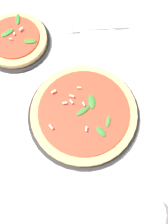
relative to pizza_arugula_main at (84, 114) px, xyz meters
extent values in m
plane|color=silver|center=(0.02, 0.02, -0.02)|extent=(6.00, 6.00, 0.00)
cylinder|color=black|center=(0.00, 0.00, -0.01)|extent=(0.32, 0.32, 0.01)
cylinder|color=tan|center=(0.00, 0.00, 0.00)|extent=(0.30, 0.30, 0.02)
cylinder|color=#B73823|center=(0.00, 0.00, 0.02)|extent=(0.25, 0.25, 0.01)
ellipsoid|color=#31732C|center=(-0.06, 0.04, 0.02)|extent=(0.02, 0.03, 0.01)
ellipsoid|color=#2E6928|center=(0.00, 0.00, 0.02)|extent=(0.05, 0.03, 0.01)
ellipsoid|color=#2B6929|center=(-0.04, 0.06, 0.02)|extent=(0.03, 0.04, 0.01)
ellipsoid|color=#2C6C28|center=(-0.02, -0.03, 0.02)|extent=(0.02, 0.04, 0.01)
cube|color=beige|center=(0.05, -0.03, 0.03)|extent=(0.01, 0.00, 0.01)
cube|color=beige|center=(0.01, -0.07, 0.03)|extent=(0.01, 0.00, 0.01)
cube|color=beige|center=(0.08, -0.06, 0.03)|extent=(0.01, 0.01, 0.01)
cube|color=beige|center=(0.00, -0.02, 0.03)|extent=(0.01, 0.01, 0.01)
cube|color=beige|center=(0.00, 0.05, 0.03)|extent=(0.01, 0.01, 0.01)
cube|color=beige|center=(0.03, -0.03, 0.03)|extent=(0.01, 0.01, 0.01)
cube|color=beige|center=(0.09, 0.04, 0.03)|extent=(0.01, 0.01, 0.01)
cube|color=beige|center=(0.03, -0.05, 0.03)|extent=(0.01, 0.01, 0.01)
cylinder|color=black|center=(0.19, -0.27, -0.01)|extent=(0.22, 0.22, 0.01)
cylinder|color=tan|center=(0.19, -0.27, 0.00)|extent=(0.20, 0.20, 0.02)
cylinder|color=#B73823|center=(0.19, -0.27, 0.02)|extent=(0.16, 0.16, 0.01)
ellipsoid|color=#2B6D2A|center=(0.18, -0.33, 0.02)|extent=(0.01, 0.04, 0.01)
ellipsoid|color=#346C24|center=(0.14, -0.24, 0.02)|extent=(0.04, 0.02, 0.01)
ellipsoid|color=#30722D|center=(0.21, -0.28, 0.02)|extent=(0.05, 0.04, 0.01)
cube|color=beige|center=(0.20, -0.25, 0.03)|extent=(0.01, 0.00, 0.00)
cube|color=beige|center=(0.19, -0.27, 0.03)|extent=(0.00, 0.01, 0.00)
cube|color=beige|center=(0.17, -0.28, 0.03)|extent=(0.01, 0.01, 0.01)
cylinder|color=white|center=(-0.09, 0.27, -0.01)|extent=(0.07, 0.07, 0.00)
cylinder|color=white|center=(-0.09, 0.27, 0.02)|extent=(0.01, 0.01, 0.07)
cone|color=white|center=(-0.09, 0.27, 0.10)|extent=(0.09, 0.09, 0.07)
cylinder|color=maroon|center=(-0.09, 0.27, 0.08)|extent=(0.05, 0.05, 0.02)
cube|color=white|center=(-0.07, -0.30, -0.01)|extent=(0.12, 0.09, 0.01)
cube|color=silver|center=(-0.10, -0.30, -0.01)|extent=(0.14, 0.01, 0.00)
cube|color=silver|center=(0.00, -0.30, -0.01)|extent=(0.02, 0.02, 0.00)
cube|color=silver|center=(0.03, -0.31, -0.01)|extent=(0.04, 0.00, 0.00)
cube|color=silver|center=(0.03, -0.30, -0.01)|extent=(0.04, 0.00, 0.00)
cube|color=silver|center=(0.03, -0.29, -0.01)|extent=(0.04, 0.00, 0.00)
camera|label=1|loc=(0.02, 0.26, 0.69)|focal=42.00mm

